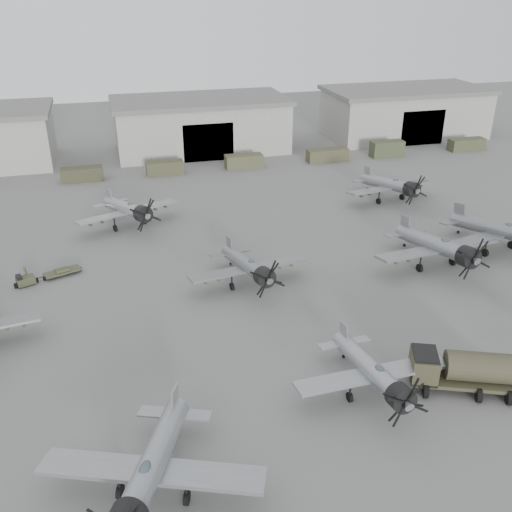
{
  "coord_description": "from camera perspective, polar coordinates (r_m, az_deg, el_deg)",
  "views": [
    {
      "loc": [
        -15.81,
        -33.17,
        26.58
      ],
      "look_at": [
        -3.08,
        14.39,
        2.5
      ],
      "focal_mm": 40.0,
      "sensor_mm": 36.0,
      "label": 1
    }
  ],
  "objects": [
    {
      "name": "hangar_right",
      "position": [
        111.53,
        14.64,
        13.76
      ],
      "size": [
        29.0,
        14.8,
        8.7
      ],
      "color": "#AAABA0",
      "rests_on": "ground"
    },
    {
      "name": "support_truck_5",
      "position": [
        93.47,
        7.15,
        9.98
      ],
      "size": [
        6.66,
        2.2,
        2.01
      ],
      "primitive_type": "cube",
      "color": "#43422C",
      "rests_on": "ground"
    },
    {
      "name": "aircraft_far_1",
      "position": [
        76.76,
        13.49,
        6.88
      ],
      "size": [
        12.65,
        11.38,
        5.02
      ],
      "rotation": [
        0.0,
        0.0,
        0.18
      ],
      "color": "gray",
      "rests_on": "ground"
    },
    {
      "name": "aircraft_mid_1",
      "position": [
        53.62,
        -0.67,
        -1.09
      ],
      "size": [
        11.69,
        10.52,
        4.64
      ],
      "rotation": [
        0.0,
        0.0,
        0.15
      ],
      "color": "gray",
      "rests_on": "ground"
    },
    {
      "name": "aircraft_near_1",
      "position": [
        40.9,
        11.8,
        -11.42
      ],
      "size": [
        11.33,
        10.19,
        4.54
      ],
      "rotation": [
        0.0,
        0.0,
        0.03
      ],
      "color": "#999BA1",
      "rests_on": "ground"
    },
    {
      "name": "ground_crew",
      "position": [
        59.36,
        -22.02,
        -1.68
      ],
      "size": [
        0.45,
        0.64,
        1.69
      ],
      "primitive_type": "imported",
      "rotation": [
        0.0,
        0.0,
        1.65
      ],
      "color": "#494C31",
      "rests_on": "ground"
    },
    {
      "name": "support_truck_6",
      "position": [
        97.69,
        12.95,
        10.4
      ],
      "size": [
        5.43,
        2.2,
        2.58
      ],
      "primitive_type": "cube",
      "color": "#3C432C",
      "rests_on": "ground"
    },
    {
      "name": "hangar_center",
      "position": [
        98.96,
        -5.56,
        12.97
      ],
      "size": [
        29.0,
        14.8,
        8.7
      ],
      "color": "#AAABA0",
      "rests_on": "ground"
    },
    {
      "name": "aircraft_near_0",
      "position": [
        33.79,
        -10.59,
        -20.39
      ],
      "size": [
        12.63,
        11.41,
        5.12
      ],
      "rotation": [
        0.0,
        0.0,
        -0.38
      ],
      "color": "#919599",
      "rests_on": "ground"
    },
    {
      "name": "support_truck_2",
      "position": [
        87.1,
        -17.0,
        7.84
      ],
      "size": [
        5.89,
        2.2,
        1.99
      ],
      "primitive_type": "cube",
      "color": "#373825",
      "rests_on": "ground"
    },
    {
      "name": "fuel_tanker",
      "position": [
        43.63,
        20.25,
        -10.52
      ],
      "size": [
        8.27,
        5.4,
        3.04
      ],
      "rotation": [
        0.0,
        0.0,
        -0.39
      ],
      "color": "#3C3A27",
      "rests_on": "ground"
    },
    {
      "name": "support_truck_7",
      "position": [
        105.42,
        20.3,
        10.43
      ],
      "size": [
        6.23,
        2.2,
        2.0
      ],
      "primitive_type": "cube",
      "color": "#42432C",
      "rests_on": "ground"
    },
    {
      "name": "support_truck_3",
      "position": [
        87.39,
        -9.1,
        8.72
      ],
      "size": [
        5.45,
        2.2,
        2.01
      ],
      "primitive_type": "cube",
      "color": "#3F402A",
      "rests_on": "ground"
    },
    {
      "name": "aircraft_mid_2",
      "position": [
        59.72,
        17.92,
        0.87
      ],
      "size": [
        13.48,
        12.13,
        5.36
      ],
      "rotation": [
        0.0,
        0.0,
        0.11
      ],
      "color": "gray",
      "rests_on": "ground"
    },
    {
      "name": "support_truck_4",
      "position": [
        89.34,
        -1.22,
        9.45
      ],
      "size": [
        5.76,
        2.2,
        2.08
      ],
      "primitive_type": "cube",
      "color": "#47482F",
      "rests_on": "ground"
    },
    {
      "name": "tug_trailer",
      "position": [
        59.15,
        -20.8,
        -1.99
      ],
      "size": [
        6.12,
        3.16,
        1.23
      ],
      "rotation": [
        0.0,
        0.0,
        0.35
      ],
      "color": "#3D402A",
      "rests_on": "ground"
    },
    {
      "name": "aircraft_mid_3",
      "position": [
        65.66,
        23.49,
        2.28
      ],
      "size": [
        13.79,
        12.41,
        5.48
      ],
      "rotation": [
        0.0,
        0.0,
        0.24
      ],
      "color": "gray",
      "rests_on": "ground"
    },
    {
      "name": "ground",
      "position": [
        45.35,
        8.62,
        -10.16
      ],
      "size": [
        220.0,
        220.0,
        0.0
      ],
      "primitive_type": "plane",
      "color": "slate",
      "rests_on": "ground"
    },
    {
      "name": "aircraft_far_0",
      "position": [
        68.22,
        -12.58,
        4.54
      ],
      "size": [
        12.33,
        11.15,
        5.0
      ],
      "rotation": [
        0.0,
        0.0,
        0.38
      ],
      "color": "#969A9E",
      "rests_on": "ground"
    }
  ]
}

